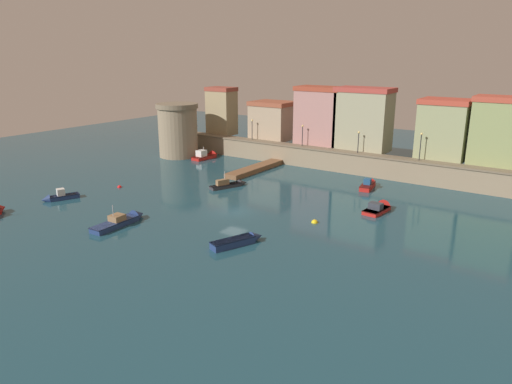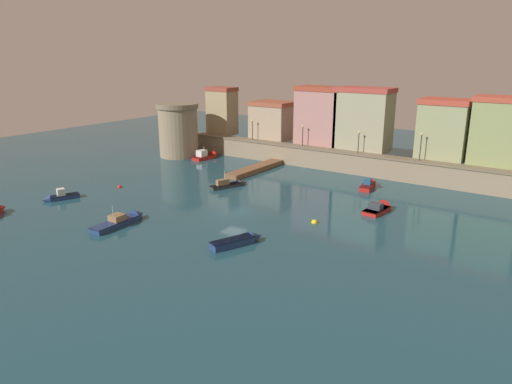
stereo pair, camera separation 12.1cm
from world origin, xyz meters
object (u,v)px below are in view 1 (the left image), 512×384
at_px(quay_lamp_0, 252,126).
at_px(mooring_buoy_1, 120,187).
at_px(quay_lamp_2, 359,138).
at_px(moored_boat_3, 230,184).
at_px(quay_lamp_1, 302,132).
at_px(moored_boat_4, 207,155).
at_px(quay_lamp_3, 421,142).
at_px(moored_boat_7, 240,241).
at_px(fortress_tower, 178,130).
at_px(moored_boat_2, 380,208).
at_px(moored_boat_0, 58,197).
at_px(mooring_buoy_0, 315,223).
at_px(moored_boat_1, 369,184).
at_px(moored_boat_6, 123,220).

height_order(quay_lamp_0, mooring_buoy_1, quay_lamp_0).
height_order(quay_lamp_2, moored_boat_3, quay_lamp_2).
bearing_deg(quay_lamp_2, quay_lamp_1, -180.00).
bearing_deg(quay_lamp_2, moored_boat_4, -170.11).
bearing_deg(quay_lamp_3, moored_boat_4, -172.66).
bearing_deg(moored_boat_4, moored_boat_7, -132.89).
xyz_separation_m(fortress_tower, moored_boat_2, (40.17, -8.81, -4.32)).
bearing_deg(quay_lamp_2, moored_boat_0, -126.75).
xyz_separation_m(moored_boat_4, mooring_buoy_0, (30.73, -18.32, -0.46)).
relative_size(moored_boat_4, mooring_buoy_1, 9.65).
bearing_deg(mooring_buoy_0, fortress_tower, 154.96).
distance_m(moored_boat_0, moored_boat_1, 40.31).
relative_size(quay_lamp_1, moored_boat_7, 0.60).
xyz_separation_m(quay_lamp_1, moored_boat_1, (13.90, -6.17, -5.04)).
bearing_deg(moored_boat_2, quay_lamp_0, 68.59).
xyz_separation_m(moored_boat_2, moored_boat_6, (-21.04, -19.92, 0.05)).
relative_size(fortress_tower, moored_boat_0, 2.00).
height_order(quay_lamp_3, moored_boat_0, quay_lamp_3).
relative_size(quay_lamp_3, mooring_buoy_1, 6.42).
distance_m(quay_lamp_3, moored_boat_0, 48.27).
distance_m(fortress_tower, quay_lamp_3, 40.44).
height_order(moored_boat_6, mooring_buoy_1, moored_boat_6).
bearing_deg(moored_boat_2, moored_boat_6, 139.46).
xyz_separation_m(quay_lamp_0, moored_boat_4, (-6.40, -4.49, -5.07)).
relative_size(quay_lamp_0, quay_lamp_3, 0.90).
bearing_deg(fortress_tower, moored_boat_4, 16.87).
bearing_deg(moored_boat_0, fortress_tower, -145.63).
xyz_separation_m(quay_lamp_1, quay_lamp_2, (9.50, 0.00, -0.09)).
xyz_separation_m(quay_lamp_2, moored_boat_7, (1.95, -32.23, -4.99)).
distance_m(moored_boat_7, mooring_buoy_1, 26.21).
bearing_deg(moored_boat_4, moored_boat_2, -104.32).
relative_size(moored_boat_1, moored_boat_2, 1.06).
bearing_deg(moored_boat_2, fortress_tower, 83.67).
relative_size(fortress_tower, moored_boat_4, 1.59).
height_order(quay_lamp_1, mooring_buoy_1, quay_lamp_1).
bearing_deg(moored_boat_0, quay_lamp_3, 157.07).
xyz_separation_m(moored_boat_3, mooring_buoy_1, (-12.20, -8.78, -0.36)).
bearing_deg(quay_lamp_3, quay_lamp_0, 180.00).
distance_m(fortress_tower, quay_lamp_0, 13.08).
xyz_separation_m(quay_lamp_2, moored_boat_2, (9.29, -14.86, -5.03)).
bearing_deg(quay_lamp_0, moored_boat_7, -56.58).
xyz_separation_m(quay_lamp_1, mooring_buoy_0, (14.50, -22.81, -5.46)).
height_order(quay_lamp_1, moored_boat_3, quay_lamp_1).
bearing_deg(quay_lamp_1, moored_boat_4, -164.54).
relative_size(moored_boat_2, moored_boat_4, 0.86).
distance_m(moored_boat_3, moored_boat_4, 19.03).
distance_m(quay_lamp_2, moored_boat_1, 9.06).
height_order(quay_lamp_2, moored_boat_1, quay_lamp_2).
height_order(quay_lamp_1, moored_boat_6, quay_lamp_1).
height_order(moored_boat_6, moored_boat_7, moored_boat_6).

